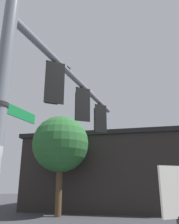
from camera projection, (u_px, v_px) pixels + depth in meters
mast_arm at (79, 82)px, 8.04m from camera, size 5.21×5.20×0.20m
traffic_light_nearest_pole at (53, 85)px, 6.30m from camera, size 0.54×0.49×1.31m
traffic_light_mid_inner at (81, 106)px, 8.03m from camera, size 0.54×0.49×1.31m
traffic_light_mid_outer at (99, 119)px, 9.77m from camera, size 0.54×0.49×1.31m
street_name_sign at (10, 109)px, 4.51m from camera, size 0.97×0.97×0.22m
bird_flying at (69, 68)px, 10.83m from camera, size 0.26×0.24×0.10m
storefront_building at (111, 172)px, 17.79m from camera, size 14.30×13.37×5.27m
tree_by_storefront at (61, 144)px, 14.18m from camera, size 3.51×3.51×5.96m
historical_marker at (179, 216)px, 3.35m from camera, size 0.60×0.08×2.13m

